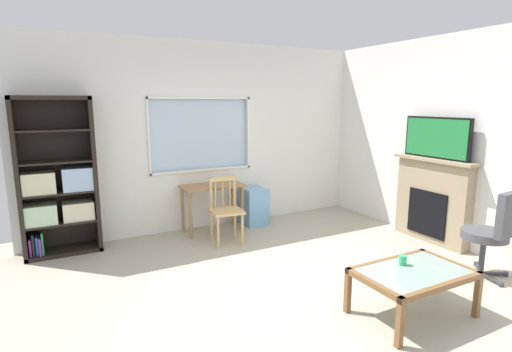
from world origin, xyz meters
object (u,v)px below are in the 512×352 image
bookshelf (58,186)px  fireplace (432,200)px  tv (437,138)px  sippy_cup (403,260)px  coffee_table (413,276)px  desk_under_window (212,193)px  plastic_drawer_unit (254,206)px  wooden_chair (226,210)px  office_chair (493,230)px

bookshelf → fireplace: bookshelf is taller
tv → sippy_cup: tv is taller
bookshelf → coffee_table: bearing=-49.0°
desk_under_window → sippy_cup: 3.01m
plastic_drawer_unit → sippy_cup: size_ratio=6.45×
plastic_drawer_unit → coffee_table: (0.01, -3.10, 0.08)m
bookshelf → wooden_chair: 2.15m
wooden_chair → fireplace: fireplace is taller
tv → bookshelf: bearing=157.2°
sippy_cup → desk_under_window: bearing=104.1°
desk_under_window → fireplace: size_ratio=0.76×
wooden_chair → fireplace: (2.54, -1.28, 0.12)m
coffee_table → sippy_cup: bearing=86.3°
bookshelf → plastic_drawer_unit: 2.80m
wooden_chair → coffee_table: bearing=-73.9°
plastic_drawer_unit → tv: size_ratio=0.59×
wooden_chair → tv: (2.52, -1.28, 0.98)m
plastic_drawer_unit → desk_under_window: bearing=-176.0°
office_chair → coffee_table: bearing=-174.7°
desk_under_window → tv: size_ratio=0.92×
fireplace → office_chair: fireplace is taller
wooden_chair → office_chair: 3.19m
plastic_drawer_unit → coffee_table: plastic_drawer_unit is taller
sippy_cup → wooden_chair: bearing=107.2°
fireplace → coffee_table: 2.21m
office_chair → coffee_table: (-1.36, -0.13, -0.18)m
wooden_chair → plastic_drawer_unit: bearing=37.9°
bookshelf → office_chair: bearing=-36.5°
plastic_drawer_unit → fireplace: size_ratio=0.49×
coffee_table → sippy_cup: (0.01, 0.14, 0.10)m
office_chair → bookshelf: bearing=143.5°
wooden_chair → sippy_cup: bearing=-72.8°
wooden_chair → plastic_drawer_unit: size_ratio=1.55×
fireplace → wooden_chair: bearing=153.2°
desk_under_window → tv: 3.20m
desk_under_window → fireplace: fireplace is taller
bookshelf → plastic_drawer_unit: (2.74, -0.06, -0.59)m
wooden_chair → fireplace: size_ratio=0.76×
wooden_chair → office_chair: bearing=-49.0°
bookshelf → desk_under_window: bearing=-3.2°
fireplace → office_chair: (-0.45, -1.13, -0.03)m
desk_under_window → wooden_chair: size_ratio=1.00×
bookshelf → tv: (4.53, -1.91, 0.56)m
office_chair → wooden_chair: bearing=131.0°
tv → fireplace: bearing=0.0°
wooden_chair → plastic_drawer_unit: wooden_chair is taller
fireplace → coffee_table: bearing=-145.2°
bookshelf → desk_under_window: 2.05m
fireplace → tv: bearing=180.0°
desk_under_window → plastic_drawer_unit: bearing=4.0°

